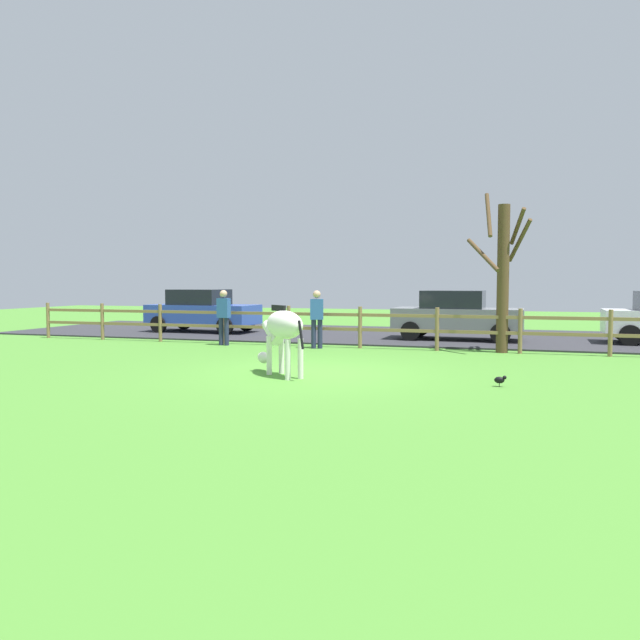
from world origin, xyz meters
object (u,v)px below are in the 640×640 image
(bare_tree, at_px, (503,273))
(zebra, at_px, (282,330))
(crow_on_grass, at_px, (500,380))
(visitor_right_of_tree, at_px, (317,316))
(parked_car_grey, at_px, (457,315))
(visitor_left_of_tree, at_px, (224,315))
(parked_car_blue, at_px, (202,310))

(bare_tree, relative_size, zebra, 2.73)
(crow_on_grass, height_order, visitor_right_of_tree, visitor_right_of_tree)
(parked_car_grey, xyz_separation_m, visitor_left_of_tree, (-6.47, -3.42, 0.06))
(parked_car_grey, height_order, parked_car_blue, same)
(bare_tree, distance_m, zebra, 7.04)
(crow_on_grass, height_order, parked_car_grey, parked_car_grey)
(crow_on_grass, xyz_separation_m, visitor_left_of_tree, (-8.00, 5.10, 0.78))
(visitor_right_of_tree, bearing_deg, parked_car_grey, 43.80)
(parked_car_grey, xyz_separation_m, parked_car_blue, (-9.20, 0.31, 0.00))
(parked_car_blue, height_order, visitor_right_of_tree, visitor_right_of_tree)
(bare_tree, xyz_separation_m, crow_on_grass, (0.10, -5.62, -2.00))
(visitor_right_of_tree, bearing_deg, zebra, -79.66)
(bare_tree, bearing_deg, visitor_left_of_tree, -176.27)
(zebra, xyz_separation_m, parked_car_grey, (2.64, 8.52, -0.08))
(crow_on_grass, relative_size, visitor_left_of_tree, 0.13)
(bare_tree, bearing_deg, parked_car_blue, 163.16)
(zebra, bearing_deg, bare_tree, 54.05)
(parked_car_grey, relative_size, parked_car_blue, 1.00)
(parked_car_blue, bearing_deg, zebra, -53.38)
(visitor_right_of_tree, bearing_deg, visitor_left_of_tree, -179.95)
(crow_on_grass, distance_m, visitor_left_of_tree, 9.52)
(parked_car_grey, height_order, visitor_right_of_tree, visitor_right_of_tree)
(zebra, relative_size, parked_car_blue, 0.39)
(zebra, height_order, parked_car_grey, parked_car_grey)
(bare_tree, height_order, crow_on_grass, bare_tree)
(crow_on_grass, bearing_deg, zebra, 179.98)
(parked_car_blue, distance_m, visitor_right_of_tree, 6.76)
(bare_tree, relative_size, crow_on_grass, 19.86)
(parked_car_grey, distance_m, visitor_left_of_tree, 7.32)
(parked_car_grey, bearing_deg, visitor_right_of_tree, -136.20)
(bare_tree, distance_m, crow_on_grass, 5.96)
(parked_car_grey, relative_size, visitor_right_of_tree, 2.47)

